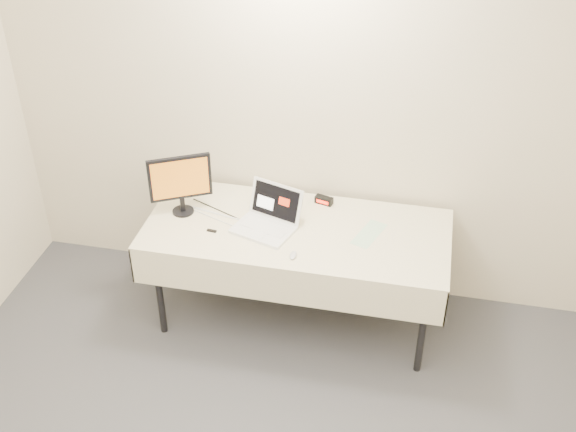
% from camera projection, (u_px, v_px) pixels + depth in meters
% --- Properties ---
extents(back_wall, '(4.00, 0.10, 2.70)m').
position_uv_depth(back_wall, '(312.00, 105.00, 4.42)').
color(back_wall, beige).
rests_on(back_wall, ground).
extents(table, '(1.86, 0.81, 0.74)m').
position_uv_depth(table, '(297.00, 237.00, 4.43)').
color(table, black).
rests_on(table, ground).
extents(laptop, '(0.43, 0.41, 0.24)m').
position_uv_depth(laptop, '(269.00, 218.00, 4.39)').
color(laptop, white).
rests_on(laptop, table).
extents(monitor, '(0.35, 0.20, 0.40)m').
position_uv_depth(monitor, '(180.00, 181.00, 4.41)').
color(monitor, black).
rests_on(monitor, table).
extents(book, '(0.14, 0.04, 0.19)m').
position_uv_depth(book, '(273.00, 211.00, 4.39)').
color(book, brown).
rests_on(book, table).
extents(alarm_clock, '(0.12, 0.08, 0.05)m').
position_uv_depth(alarm_clock, '(324.00, 200.00, 4.61)').
color(alarm_clock, black).
rests_on(alarm_clock, table).
extents(clicker, '(0.04, 0.08, 0.02)m').
position_uv_depth(clicker, '(293.00, 255.00, 4.16)').
color(clicker, silver).
rests_on(clicker, table).
extents(paper_form, '(0.20, 0.31, 0.00)m').
position_uv_depth(paper_form, '(369.00, 234.00, 4.35)').
color(paper_form, '#B3E1B5').
rests_on(paper_form, table).
extents(usb_dongle, '(0.06, 0.03, 0.01)m').
position_uv_depth(usb_dongle, '(212.00, 231.00, 4.37)').
color(usb_dongle, black).
rests_on(usb_dongle, table).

